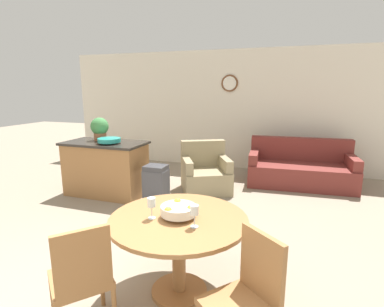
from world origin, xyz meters
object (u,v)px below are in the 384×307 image
at_px(wine_glass_right, 194,211).
at_px(armchair, 205,174).
at_px(teal_bowl, 109,140).
at_px(potted_plant, 100,128).
at_px(wine_glass_left, 151,203).
at_px(dining_chair_near_left, 82,276).
at_px(fruit_bowl, 178,210).
at_px(trash_bin, 156,185).
at_px(kitchen_island, 106,168).
at_px(dining_table, 179,235).
at_px(couch, 300,169).
at_px(dining_chair_near_right, 247,294).

height_order(wine_glass_right, armchair, wine_glass_right).
height_order(teal_bowl, potted_plant, potted_plant).
relative_size(wine_glass_left, potted_plant, 0.46).
distance_m(dining_chair_near_left, fruit_bowl, 0.89).
height_order(dining_chair_near_left, fruit_bowl, dining_chair_near_left).
bearing_deg(trash_bin, wine_glass_right, -56.82).
height_order(kitchen_island, potted_plant, potted_plant).
relative_size(kitchen_island, teal_bowl, 3.73).
bearing_deg(potted_plant, fruit_bowl, -42.89).
xyz_separation_m(dining_chair_near_left, wine_glass_right, (0.68, 0.55, 0.38)).
bearing_deg(kitchen_island, dining_table, -43.26).
bearing_deg(dining_chair_near_left, dining_table, 5.10).
bearing_deg(teal_bowl, trash_bin, -3.10).
bearing_deg(fruit_bowl, wine_glass_left, -156.22).
relative_size(wine_glass_right, kitchen_island, 0.13).
distance_m(fruit_bowl, couch, 3.93).
bearing_deg(teal_bowl, dining_chair_near_right, -42.29).
bearing_deg(wine_glass_right, potted_plant, 137.67).
height_order(wine_glass_left, kitchen_island, kitchen_island).
bearing_deg(dining_chair_near_right, potted_plant, -0.51).
xyz_separation_m(potted_plant, armchair, (1.77, 0.63, -0.86)).
bearing_deg(teal_bowl, kitchen_island, 151.51).
relative_size(wine_glass_right, potted_plant, 0.46).
height_order(fruit_bowl, wine_glass_left, wine_glass_left).
bearing_deg(couch, dining_chair_near_right, -99.18).
bearing_deg(potted_plant, trash_bin, -12.70).
distance_m(dining_table, armchair, 2.89).
bearing_deg(couch, teal_bowl, -153.86).
xyz_separation_m(dining_table, armchair, (-0.59, 2.81, -0.28)).
distance_m(dining_chair_near_right, armchair, 3.54).
bearing_deg(armchair, fruit_bowl, -105.79).
relative_size(dining_table, potted_plant, 2.99).
bearing_deg(kitchen_island, couch, 27.74).
distance_m(dining_chair_near_right, couch, 4.27).
xyz_separation_m(dining_chair_near_right, potted_plant, (-3.03, 2.68, 0.65)).
relative_size(dining_chair_near_left, kitchen_island, 0.65).
distance_m(wine_glass_left, potted_plant, 3.14).
relative_size(dining_chair_near_right, trash_bin, 1.43).
bearing_deg(kitchen_island, wine_glass_right, -42.63).
xyz_separation_m(wine_glass_left, potted_plant, (-2.14, 2.28, 0.27)).
xyz_separation_m(couch, armchair, (-1.65, -0.94, 0.00)).
bearing_deg(fruit_bowl, wine_glass_right, -34.47).
bearing_deg(wine_glass_left, armchair, 97.37).
bearing_deg(wine_glass_right, wine_glass_left, 174.72).
relative_size(dining_table, kitchen_island, 0.86).
distance_m(dining_table, wine_glass_left, 0.38).
relative_size(potted_plant, couch, 0.20).
relative_size(wine_glass_left, teal_bowl, 0.49).
bearing_deg(dining_chair_near_right, dining_chair_near_left, 50.10).
relative_size(wine_glass_right, teal_bowl, 0.49).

